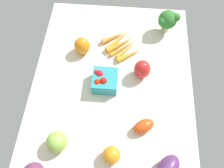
{
  "coord_description": "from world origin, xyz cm",
  "views": [
    {
      "loc": [
        -48.63,
        -3.89,
        97.07
      ],
      "look_at": [
        0.0,
        0.0,
        4.0
      ],
      "focal_mm": 36.19,
      "sensor_mm": 36.0,
      "label": 1
    }
  ],
  "objects": [
    {
      "name": "heirloom_tomato_green",
      "position": [
        -28.96,
        19.9,
        6.26
      ],
      "size": [
        8.53,
        8.53,
        8.53
      ],
      "primitive_type": "sphere",
      "color": "#8ABA47",
      "rests_on": "tablecloth"
    },
    {
      "name": "berry_basket",
      "position": [
        0.58,
        3.59,
        5.78
      ],
      "size": [
        11.39,
        11.39,
        8.21
      ],
      "color": "teal",
      "rests_on": "tablecloth"
    },
    {
      "name": "bell_pepper_red",
      "position": [
        7.26,
        -13.54,
        7.06
      ],
      "size": [
        7.82,
        7.82,
        10.13
      ],
      "primitive_type": "ellipsoid",
      "rotation": [
        0.0,
        0.0,
        4.72
      ],
      "color": "red",
      "rests_on": "tablecloth"
    },
    {
      "name": "roma_tomato",
      "position": [
        -19.33,
        -14.93,
        4.76
      ],
      "size": [
        9.32,
        10.79,
        5.51
      ],
      "primitive_type": "ellipsoid",
      "rotation": [
        0.0,
        0.0,
        5.22
      ],
      "color": "#D64614",
      "rests_on": "tablecloth"
    },
    {
      "name": "bell_pepper_orange",
      "position": [
        18.88,
        16.45,
        6.59
      ],
      "size": [
        8.6,
        8.6,
        9.17
      ],
      "primitive_type": "ellipsoid",
      "rotation": [
        0.0,
        0.0,
        1.47
      ],
      "color": "orange",
      "rests_on": "tablecloth"
    },
    {
      "name": "tablecloth",
      "position": [
        0.0,
        0.0,
        1.0
      ],
      "size": [
        104.0,
        76.0,
        2.0
      ],
      "primitive_type": "cube",
      "color": "beige",
      "rests_on": "ground"
    },
    {
      "name": "carrot_bunch",
      "position": [
        23.58,
        -2.95,
        3.36
      ],
      "size": [
        21.09,
        22.64,
        2.98
      ],
      "color": "orange",
      "rests_on": "tablecloth"
    },
    {
      "name": "broccoli_head",
      "position": [
        35.95,
        -25.82,
        10.16
      ],
      "size": [
        9.57,
        10.91,
        12.99
      ],
      "color": "#A3BB7B",
      "rests_on": "tablecloth"
    },
    {
      "name": "heirloom_tomato_orange",
      "position": [
        -32.29,
        -2.36,
        5.56
      ],
      "size": [
        7.12,
        7.12,
        7.12
      ],
      "primitive_type": "sphere",
      "color": "orange",
      "rests_on": "tablecloth"
    }
  ]
}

